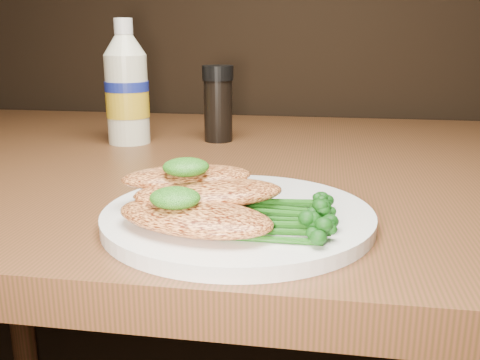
# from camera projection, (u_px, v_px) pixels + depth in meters

# --- Properties ---
(plate) EXTENTS (0.25, 0.25, 0.01)m
(plate) POSITION_uv_depth(u_px,v_px,m) (238.00, 217.00, 0.49)
(plate) COLOR white
(plate) RESTS_ON dining_table
(chicken_front) EXTENTS (0.15, 0.11, 0.02)m
(chicken_front) POSITION_uv_depth(u_px,v_px,m) (194.00, 217.00, 0.44)
(chicken_front) COLOR #FA9A4F
(chicken_front) RESTS_ON plate
(chicken_mid) EXTENTS (0.15, 0.11, 0.02)m
(chicken_mid) POSITION_uv_depth(u_px,v_px,m) (209.00, 193.00, 0.47)
(chicken_mid) COLOR #FA9A4F
(chicken_mid) RESTS_ON plate
(chicken_back) EXTENTS (0.14, 0.10, 0.02)m
(chicken_back) POSITION_uv_depth(u_px,v_px,m) (187.00, 177.00, 0.50)
(chicken_back) COLOR #FA9A4F
(chicken_back) RESTS_ON plate
(pesto_front) EXTENTS (0.05, 0.05, 0.02)m
(pesto_front) POSITION_uv_depth(u_px,v_px,m) (175.00, 198.00, 0.43)
(pesto_front) COLOR #0C3708
(pesto_front) RESTS_ON chicken_front
(pesto_back) EXTENTS (0.05, 0.05, 0.02)m
(pesto_back) POSITION_uv_depth(u_px,v_px,m) (186.00, 167.00, 0.48)
(pesto_back) COLOR #0C3708
(pesto_back) RESTS_ON chicken_back
(broccolini_bundle) EXTENTS (0.15, 0.13, 0.02)m
(broccolini_bundle) POSITION_uv_depth(u_px,v_px,m) (276.00, 212.00, 0.45)
(broccolini_bundle) COLOR #195111
(broccolini_bundle) RESTS_ON plate
(mayo_bottle) EXTENTS (0.09, 0.09, 0.19)m
(mayo_bottle) POSITION_uv_depth(u_px,v_px,m) (126.00, 82.00, 0.83)
(mayo_bottle) COLOR #E9E7C5
(mayo_bottle) RESTS_ON dining_table
(pepper_grinder) EXTENTS (0.06, 0.06, 0.12)m
(pepper_grinder) POSITION_uv_depth(u_px,v_px,m) (218.00, 104.00, 0.85)
(pepper_grinder) COLOR black
(pepper_grinder) RESTS_ON dining_table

